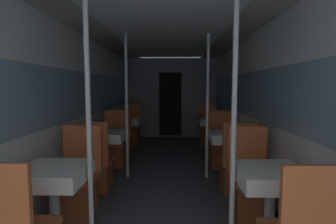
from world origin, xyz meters
name	(u,v)px	position (x,y,z in m)	size (l,w,h in m)	color
wall_left	(85,105)	(-1.35, 2.89, 1.16)	(0.05, 8.58, 2.27)	silver
wall_right	(250,105)	(1.35, 2.89, 1.16)	(0.05, 8.58, 2.27)	silver
ceiling_panel	(167,33)	(0.00, 2.89, 2.31)	(2.70, 8.58, 0.07)	silver
bulkhead_far	(170,98)	(0.00, 6.20, 1.13)	(2.64, 0.09, 2.27)	slate
dining_table_left_0	(53,179)	(-0.97, 0.91, 0.62)	(0.59, 0.59, 0.74)	#4C4C51
chair_left_far_0	(78,189)	(-0.97, 1.50, 0.30)	(0.45, 0.45, 1.00)	brown
support_pole_left_0	(89,123)	(-0.64, 0.91, 1.13)	(0.05, 0.05, 2.27)	silver
dining_table_left_1	(106,139)	(-0.97, 2.75, 0.62)	(0.59, 0.59, 0.74)	#4C4C51
chair_left_near_1	(96,170)	(-0.97, 2.17, 0.30)	(0.45, 0.45, 1.00)	brown
chair_left_far_1	(115,150)	(-0.97, 3.34, 0.30)	(0.45, 0.45, 1.00)	brown
support_pole_left_1	(127,107)	(-0.64, 2.75, 1.13)	(0.05, 0.05, 2.27)	silver
dining_table_left_2	(127,123)	(-0.97, 4.60, 0.62)	(0.59, 0.59, 0.74)	#4C4C51
chair_left_near_2	(122,142)	(-0.97, 4.01, 0.30)	(0.45, 0.45, 1.00)	brown
chair_left_far_2	(131,132)	(-0.97, 5.18, 0.30)	(0.45, 0.45, 1.00)	brown
dining_table_right_0	(271,181)	(0.97, 0.91, 0.62)	(0.59, 0.59, 0.74)	#4C4C51
chair_right_far_0	(250,190)	(0.97, 1.50, 0.30)	(0.45, 0.45, 1.00)	brown
support_pole_right_0	(234,124)	(0.64, 0.91, 1.13)	(0.05, 0.05, 2.27)	silver
dining_table_right_1	(228,139)	(0.97, 2.75, 0.62)	(0.59, 0.59, 0.74)	#4C4C51
chair_right_near_1	(236,171)	(0.97, 2.17, 0.30)	(0.45, 0.45, 1.00)	brown
chair_right_far_1	(221,150)	(0.97, 3.34, 0.30)	(0.45, 0.45, 1.00)	brown
support_pole_right_1	(207,107)	(0.64, 2.75, 1.13)	(0.05, 0.05, 2.27)	silver
dining_table_right_2	(212,123)	(0.97, 4.60, 0.62)	(0.59, 0.59, 0.74)	#4C4C51
chair_right_near_2	(215,143)	(0.97, 4.01, 0.30)	(0.45, 0.45, 1.00)	brown
chair_right_far_2	(208,133)	(0.97, 5.18, 0.30)	(0.45, 0.45, 1.00)	brown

